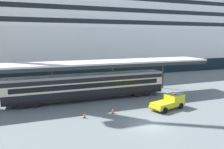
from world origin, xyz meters
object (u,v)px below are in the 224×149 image
object	(u,v)px
traffic_cone_near	(84,115)
traffic_cone_mid	(113,111)
train_carriage	(89,86)
cruise_ship	(85,32)
quay_bollard	(184,96)
service_truck	(170,101)

from	to	relation	value
traffic_cone_near	traffic_cone_mid	bearing A→B (deg)	4.88
traffic_cone_mid	train_carriage	bearing A→B (deg)	99.74
cruise_ship	train_carriage	distance (m)	34.82
cruise_ship	train_carriage	world-z (taller)	cruise_ship
traffic_cone_mid	quay_bollard	size ratio (longest dim) A/B	0.77
traffic_cone_mid	quay_bollard	world-z (taller)	quay_bollard
service_truck	train_carriage	bearing A→B (deg)	139.23
train_carriage	service_truck	distance (m)	12.42
service_truck	traffic_cone_mid	world-z (taller)	service_truck
train_carriage	traffic_cone_near	world-z (taller)	train_carriage
service_truck	quay_bollard	world-z (taller)	service_truck
train_carriage	service_truck	xyz separation A→B (m)	(9.35, -8.07, -1.32)
train_carriage	cruise_ship	bearing A→B (deg)	76.38
traffic_cone_near	traffic_cone_mid	size ratio (longest dim) A/B	0.94
cruise_ship	traffic_cone_mid	distance (m)	41.89
traffic_cone_near	cruise_ship	bearing A→B (deg)	75.32
traffic_cone_mid	quay_bollard	bearing A→B (deg)	9.50
traffic_cone_mid	quay_bollard	distance (m)	13.10
train_carriage	quay_bollard	world-z (taller)	train_carriage
cruise_ship	service_truck	xyz separation A→B (m)	(1.43, -40.75, -10.31)
cruise_ship	traffic_cone_mid	world-z (taller)	cruise_ship
cruise_ship	traffic_cone_near	distance (m)	42.99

